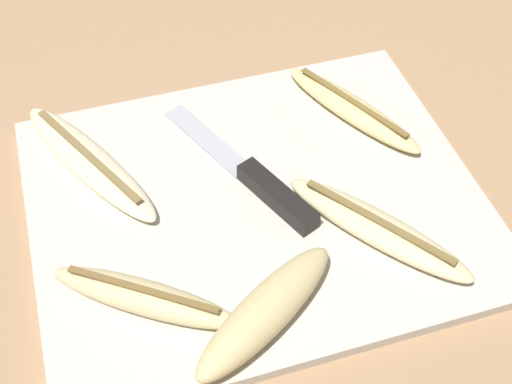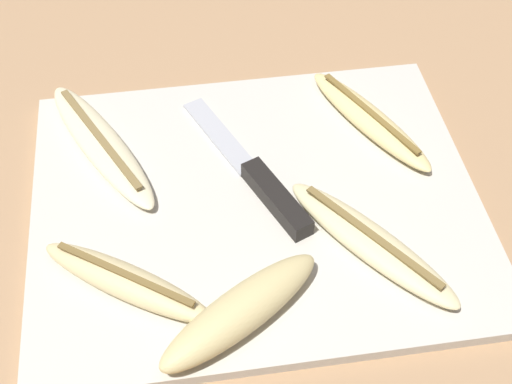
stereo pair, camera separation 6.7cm
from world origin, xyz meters
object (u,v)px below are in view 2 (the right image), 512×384
object	(u,v)px
banana_soft_right	(371,242)
banana_spotted_left	(241,311)
banana_mellow_near	(126,282)
knife	(265,186)
banana_golden_short	(369,119)
banana_pale_long	(101,144)

from	to	relation	value
banana_soft_right	banana_spotted_left	world-z (taller)	banana_spotted_left
banana_mellow_near	knife	bearing A→B (deg)	34.89
banana_golden_short	banana_pale_long	bearing A→B (deg)	178.85
knife	banana_mellow_near	size ratio (longest dim) A/B	1.33
banana_soft_right	banana_mellow_near	size ratio (longest dim) A/B	1.14
banana_golden_short	banana_soft_right	world-z (taller)	same
knife	banana_pale_long	distance (m)	0.17
banana_golden_short	banana_soft_right	bearing A→B (deg)	-104.01
banana_soft_right	banana_golden_short	bearing A→B (deg)	75.99
banana_pale_long	banana_spotted_left	distance (m)	0.25
banana_golden_short	banana_mellow_near	world-z (taller)	banana_mellow_near
banana_soft_right	banana_mellow_near	distance (m)	0.22
banana_soft_right	banana_mellow_near	xyz separation A→B (m)	(-0.22, -0.01, 0.00)
banana_golden_short	banana_pale_long	world-z (taller)	same
knife	banana_mellow_near	distance (m)	0.16
banana_soft_right	banana_spotted_left	xyz separation A→B (m)	(-0.12, -0.06, 0.01)
banana_pale_long	banana_spotted_left	world-z (taller)	banana_spotted_left
knife	banana_soft_right	bearing A→B (deg)	-67.99
banana_soft_right	knife	bearing A→B (deg)	135.07
knife	banana_mellow_near	bearing A→B (deg)	-168.18
banana_mellow_near	banana_spotted_left	xyz separation A→B (m)	(0.09, -0.05, 0.00)
banana_spotted_left	banana_golden_short	bearing A→B (deg)	52.44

